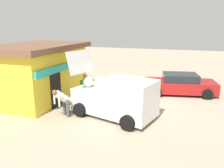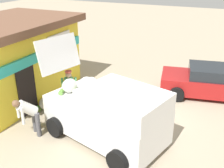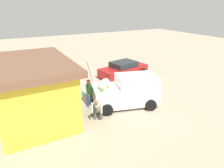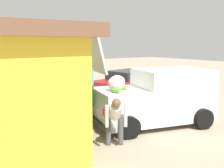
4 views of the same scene
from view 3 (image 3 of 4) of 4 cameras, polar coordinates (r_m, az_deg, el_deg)
ground_plane at (r=14.66m, az=0.40°, el=-2.20°), size 60.00×60.00×0.00m
storefront_bar at (r=11.70m, az=-21.27°, el=-1.35°), size 6.13×4.06×3.19m
delivery_van at (r=12.45m, az=4.15°, el=-1.93°), size 2.99×4.47×3.01m
parked_sedan at (r=17.72m, az=3.21°, el=4.13°), size 2.79×4.60×1.30m
vendor_standing at (r=12.40m, az=-6.45°, el=-2.06°), size 0.47×0.49×1.68m
customer_bending at (r=10.74m, az=-4.12°, el=-6.40°), size 0.77×0.71×1.41m
unloaded_banana_pile at (r=12.27m, az=-10.50°, el=-6.41°), size 0.87×0.85×0.46m
paint_bucket at (r=14.74m, az=-11.69°, el=-1.73°), size 0.30×0.30×0.38m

